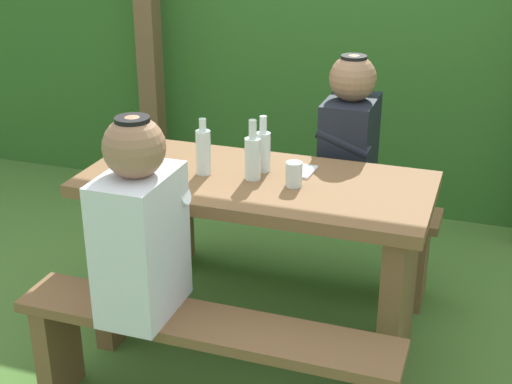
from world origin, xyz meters
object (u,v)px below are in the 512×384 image
Objects in this scene: person_white_shirt at (140,225)px; person_black_coat at (349,139)px; bottle_center at (262,149)px; bottle_left at (203,151)px; bench_near at (205,352)px; picnic_table at (256,235)px; bench_far at (293,223)px; drinking_glass at (294,174)px; bottle_right at (253,156)px; cell_phone at (305,171)px.

person_black_coat is at bearing 66.67° from person_white_shirt.
bottle_center is (-0.26, -0.47, 0.08)m from person_black_coat.
person_black_coat is at bearing 50.78° from bottle_left.
person_white_shirt is (-0.23, 0.00, 0.46)m from bench_near.
picnic_table is 0.60m from bench_far.
person_white_shirt is 0.66m from drinking_glass.
bottle_right is at bearing -91.11° from bench_far.
bottle_center is (0.01, 0.10, -0.00)m from bottle_right.
bench_near is at bearing -100.43° from cell_phone.
bench_far is 0.53m from person_black_coat.
bottle_left is at bearing -129.22° from person_black_coat.
picnic_table is at bearing -87.58° from bottle_center.
bench_far is 14.29× the size of drinking_glass.
person_white_shirt is 5.14× the size of cell_phone.
person_black_coat is 5.14× the size of cell_phone.
person_white_shirt and person_black_coat have the same top height.
picnic_table is 0.33m from cell_phone.
bottle_center reaches higher than picnic_table.
person_black_coat reaches higher than cell_phone.
picnic_table is 0.36m from bottle_center.
bottle_right is (-0.01, -0.57, 0.55)m from bench_far.
bottle_left is at bearing 111.71° from bench_near.
bench_far is at bearing 114.39° from cell_phone.
drinking_glass is (0.16, -0.03, 0.30)m from picnic_table.
bench_near is 1.95× the size of person_white_shirt.
bottle_left reaches higher than bench_far.
bench_far is 0.79m from bottle_right.
bottle_left is (-0.22, -0.02, 0.35)m from picnic_table.
person_black_coat reaches higher than picnic_table.
drinking_glass is 0.42× the size of bottle_center.
cell_phone is at bearing 36.36° from bottle_right.
bench_far is at bearing 90.00° from picnic_table.
bench_far is 0.79m from drinking_glass.
cell_phone reaches higher than bench_near.
bottle_left is at bearing 89.02° from person_white_shirt.
bench_near and bench_far have the same top height.
bench_near is at bearing -89.67° from bottle_center.
drinking_glass is 0.42× the size of bottle_left.
bottle_center is (0.21, 0.11, -0.01)m from bottle_left.
bench_near is 0.80m from bottle_left.
bench_far is (0.00, 1.13, 0.00)m from bench_near.
bottle_right is at bearing 3.47° from bottle_left.
bench_near is 1.13m from bench_far.
bench_near is at bearing -90.00° from bench_far.
bottle_center is at bearing 90.33° from bench_near.
cell_phone is at bearing -68.97° from bench_far.
drinking_glass is at bearing 73.00° from bench_near.
bench_near is 0.85m from bottle_center.
person_white_shirt is at bearing -113.33° from person_black_coat.
person_white_shirt is 7.34× the size of drinking_glass.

